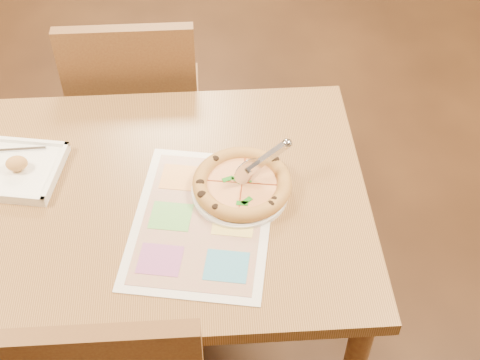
{
  "coord_description": "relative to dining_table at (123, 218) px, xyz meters",
  "views": [
    {
      "loc": [
        0.24,
        -1.19,
        2.01
      ],
      "look_at": [
        0.32,
        -0.0,
        0.77
      ],
      "focal_mm": 50.0,
      "sensor_mm": 36.0,
      "label": 1
    }
  ],
  "objects": [
    {
      "name": "dining_table",
      "position": [
        0.0,
        0.0,
        0.0
      ],
      "size": [
        1.3,
        0.85,
        0.72
      ],
      "color": "olive",
      "rests_on": "ground"
    },
    {
      "name": "chair_far",
      "position": [
        -0.0,
        0.6,
        -0.07
      ],
      "size": [
        0.42,
        0.42,
        0.47
      ],
      "rotation": [
        0.0,
        0.0,
        3.14
      ],
      "color": "brown",
      "rests_on": "ground"
    },
    {
      "name": "plate",
      "position": [
        0.32,
        -0.0,
        0.09
      ],
      "size": [
        0.31,
        0.31,
        0.01
      ],
      "primitive_type": "cylinder",
      "rotation": [
        0.0,
        0.0,
        0.28
      ],
      "color": "white",
      "rests_on": "dining_table"
    },
    {
      "name": "pizza",
      "position": [
        0.32,
        0.0,
        0.11
      ],
      "size": [
        0.26,
        0.26,
        0.04
      ],
      "rotation": [
        0.0,
        0.0,
        -0.15
      ],
      "color": "#C18441",
      "rests_on": "plate"
    },
    {
      "name": "pizza_cutter",
      "position": [
        0.37,
        0.02,
        0.17
      ],
      "size": [
        0.15,
        0.08,
        0.09
      ],
      "rotation": [
        0.0,
        0.0,
        0.47
      ],
      "color": "silver",
      "rests_on": "pizza"
    },
    {
      "name": "appetizer_tray",
      "position": [
        -0.32,
        0.11,
        0.1
      ],
      "size": [
        0.35,
        0.27,
        0.06
      ],
      "rotation": [
        0.0,
        0.0,
        -0.18
      ],
      "color": "white",
      "rests_on": "dining_table"
    },
    {
      "name": "menu",
      "position": [
        0.22,
        -0.09,
        0.09
      ],
      "size": [
        0.42,
        0.54,
        0.0
      ],
      "primitive_type": "cube",
      "rotation": [
        0.0,
        0.0,
        -0.18
      ],
      "color": "silver",
      "rests_on": "dining_table"
    }
  ]
}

